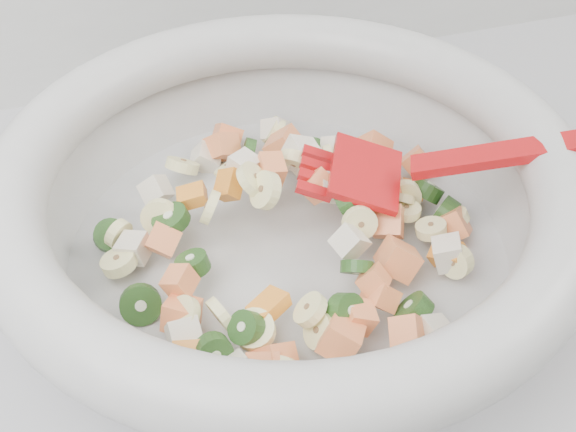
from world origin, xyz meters
name	(u,v)px	position (x,y,z in m)	size (l,w,h in m)	color
mixing_bowl	(289,202)	(0.14, 1.45, 0.96)	(0.47, 0.41, 0.14)	#BCBCBA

